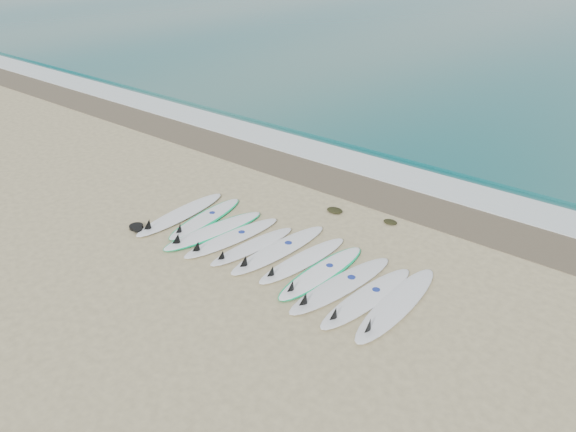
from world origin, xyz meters
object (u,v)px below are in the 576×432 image
Objects in this scene: surfboard_0 at (179,215)px; surfboard_5 at (277,250)px; leash_coil at (137,227)px; surfboard_10 at (395,305)px.

surfboard_5 is (2.91, 0.23, -0.00)m from surfboard_0.
leash_coil is (-3.20, -1.27, -0.01)m from surfboard_5.
surfboard_0 is at bearing 179.29° from surfboard_10.
leash_coil is (-0.29, -1.03, -0.01)m from surfboard_0.
surfboard_5 is 2.96m from surfboard_10.
surfboard_0 is 0.98× the size of surfboard_10.
surfboard_0 is at bearing 74.36° from leash_coil.
surfboard_5 reaches higher than leash_coil.
surfboard_5 is at bearing 175.79° from surfboard_10.
surfboard_5 is at bearing 1.08° from surfboard_0.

